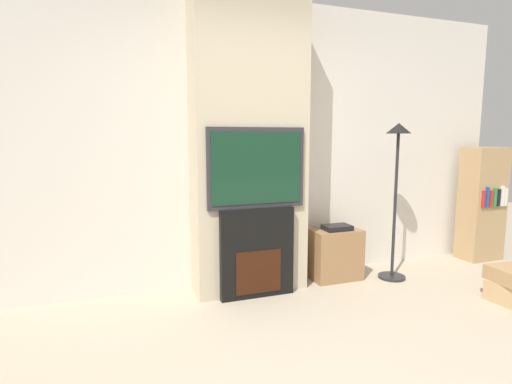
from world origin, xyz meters
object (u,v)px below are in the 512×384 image
floor_lamp (397,171)px  media_stand (335,253)px  fireplace (256,252)px  bookshelf (482,204)px  television (256,168)px

floor_lamp → media_stand: floor_lamp is taller
fireplace → media_stand: 0.92m
bookshelf → media_stand: bearing=-179.6°
television → media_stand: (0.89, 0.15, -0.89)m
media_stand → bookshelf: bookshelf is taller
bookshelf → floor_lamp: bearing=-171.5°
fireplace → bookshelf: size_ratio=0.62×
fireplace → floor_lamp: size_ratio=0.52×
media_stand → floor_lamp: bearing=-19.6°
floor_lamp → media_stand: (-0.55, 0.20, -0.83)m
fireplace → television: size_ratio=0.91×
television → media_stand: 1.27m
floor_lamp → bookshelf: floor_lamp is taller
television → floor_lamp: bearing=-1.7°
television → floor_lamp: floor_lamp is taller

